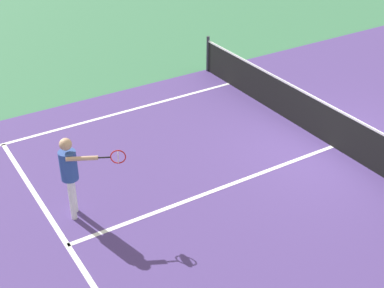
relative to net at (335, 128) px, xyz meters
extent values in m
plane|color=#38724C|center=(0.00, 0.00, -0.49)|extent=(60.00, 60.00, 0.00)
cube|color=#4C387A|center=(0.00, 0.00, -0.49)|extent=(10.62, 24.40, 0.00)
cube|color=white|center=(-4.11, -5.95, -0.49)|extent=(0.10, 11.89, 0.01)
cube|color=white|center=(0.00, -6.40, -0.49)|extent=(8.22, 0.10, 0.01)
cube|color=white|center=(0.00, -3.20, -0.49)|extent=(0.10, 6.40, 0.01)
cylinder|color=#33383D|center=(-5.22, 0.00, 0.04)|extent=(0.09, 0.09, 1.07)
cube|color=black|center=(0.00, 0.00, -0.04)|extent=(10.44, 0.02, 0.91)
cube|color=white|center=(0.00, 0.00, 0.44)|extent=(10.44, 0.03, 0.05)
cylinder|color=white|center=(-0.86, -5.91, -0.08)|extent=(0.11, 0.11, 0.82)
cylinder|color=white|center=(-0.66, -6.01, -0.08)|extent=(0.11, 0.11, 0.82)
cylinder|color=#2D4C99|center=(-0.76, -5.96, 0.62)|extent=(0.32, 0.32, 0.58)
sphere|color=tan|center=(-0.76, -5.96, 1.06)|extent=(0.23, 0.23, 0.23)
cylinder|color=tan|center=(-0.91, -5.88, 0.63)|extent=(0.08, 0.08, 0.56)
cylinder|color=tan|center=(-0.48, -5.79, 0.86)|extent=(0.32, 0.53, 0.08)
cylinder|color=black|center=(-0.30, -5.44, 0.86)|extent=(0.12, 0.21, 0.03)
torus|color=red|center=(-0.20, -5.22, 0.86)|extent=(0.15, 0.26, 0.28)
cylinder|color=silver|center=(-0.20, -5.22, 0.86)|extent=(0.22, 0.12, 0.25)
camera|label=1|loc=(7.38, -8.42, 5.93)|focal=50.92mm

